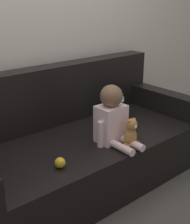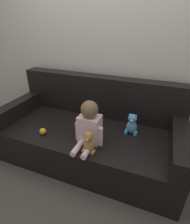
# 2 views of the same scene
# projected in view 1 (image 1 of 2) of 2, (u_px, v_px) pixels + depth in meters

# --- Properties ---
(ground_plane) EXTENTS (12.00, 12.00, 0.00)m
(ground_plane) POSITION_uv_depth(u_px,v_px,m) (84.00, 180.00, 2.69)
(ground_plane) COLOR #4C4742
(wall_back) EXTENTS (8.00, 0.05, 2.60)m
(wall_back) POSITION_uv_depth(u_px,v_px,m) (40.00, 20.00, 2.64)
(wall_back) COLOR silver
(wall_back) RESTS_ON ground_plane
(couch) EXTENTS (2.11, 0.97, 0.94)m
(couch) POSITION_uv_depth(u_px,v_px,m) (78.00, 145.00, 2.63)
(couch) COLOR black
(couch) RESTS_ON ground_plane
(person_baby) EXTENTS (0.30, 0.38, 0.46)m
(person_baby) POSITION_uv_depth(u_px,v_px,m) (112.00, 118.00, 2.38)
(person_baby) COLOR silver
(person_baby) RESTS_ON couch
(teddy_bear_brown) EXTENTS (0.13, 0.10, 0.22)m
(teddy_bear_brown) POSITION_uv_depth(u_px,v_px,m) (131.00, 133.00, 2.35)
(teddy_bear_brown) COLOR #AD7A3D
(teddy_bear_brown) RESTS_ON couch
(plush_toy_side) EXTENTS (0.14, 0.11, 0.24)m
(plush_toy_side) POSITION_uv_depth(u_px,v_px,m) (119.00, 107.00, 2.87)
(plush_toy_side) COLOR #4C9EDB
(plush_toy_side) RESTS_ON couch
(toy_ball) EXTENTS (0.07, 0.07, 0.07)m
(toy_ball) POSITION_uv_depth(u_px,v_px,m) (60.00, 163.00, 2.07)
(toy_ball) COLOR gold
(toy_ball) RESTS_ON couch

